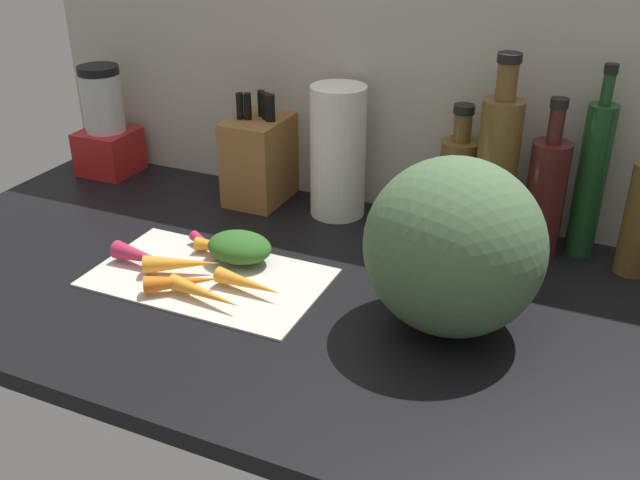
{
  "coord_description": "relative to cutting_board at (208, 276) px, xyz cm",
  "views": [
    {
      "loc": [
        40.48,
        -97.06,
        63.88
      ],
      "look_at": [
        -1.88,
        -2.59,
        10.74
      ],
      "focal_mm": 40.34,
      "sensor_mm": 36.0,
      "label": 1
    }
  ],
  "objects": [
    {
      "name": "paper_towel_roll",
      "position": [
        10.05,
        34.6,
        13.11
      ],
      "size": [
        11.25,
        11.25,
        27.02
      ],
      "primitive_type": "cylinder",
      "color": "white",
      "rests_on": "ground_plane"
    },
    {
      "name": "carrot_1",
      "position": [
        -4.68,
        -1.05,
        2.05
      ],
      "size": [
        13.32,
        8.83,
        3.31
      ],
      "primitive_type": "cone",
      "rotation": [
        0.0,
        1.57,
        0.46
      ],
      "color": "orange",
      "rests_on": "cutting_board"
    },
    {
      "name": "ground_plane",
      "position": [
        22.33,
        5.1,
        -1.9
      ],
      "size": [
        170.0,
        80.0,
        3.0
      ],
      "primitive_type": "cube",
      "color": "black"
    },
    {
      "name": "carrot_greens_pile",
      "position": [
        2.4,
        7.12,
        2.97
      ],
      "size": [
        12.15,
        9.35,
        5.14
      ],
      "primitive_type": "ellipsoid",
      "color": "#2D6023",
      "rests_on": "cutting_board"
    },
    {
      "name": "winter_squash",
      "position": [
        42.17,
        2.97,
        13.44
      ],
      "size": [
        27.48,
        25.6,
        27.69
      ],
      "primitive_type": "ellipsoid",
      "color": "#4C6B47",
      "rests_on": "ground_plane"
    },
    {
      "name": "bottle_3",
      "position": [
        58.29,
        37.06,
        14.53
      ],
      "size": [
        5.23,
        5.23,
        35.45
      ],
      "color": "#19421E",
      "rests_on": "ground_plane"
    },
    {
      "name": "carrot_5",
      "position": [
        -12.18,
        -1.88,
        2.1
      ],
      "size": [
        13.18,
        4.39,
        3.4
      ],
      "primitive_type": "cone",
      "rotation": [
        0.0,
        1.57,
        -0.08
      ],
      "color": "#B2264C",
      "rests_on": "cutting_board"
    },
    {
      "name": "carrot_4",
      "position": [
        -1.1,
        -6.07,
        1.93
      ],
      "size": [
        12.37,
        9.71,
        3.06
      ],
      "primitive_type": "cone",
      "rotation": [
        0.0,
        1.57,
        0.59
      ],
      "color": "orange",
      "rests_on": "cutting_board"
    },
    {
      "name": "bottle_0",
      "position": [
        34.54,
        35.81,
        10.07
      ],
      "size": [
        7.46,
        7.46,
        25.94
      ],
      "color": "brown",
      "rests_on": "ground_plane"
    },
    {
      "name": "bottle_1",
      "position": [
        42.17,
        32.69,
        15.11
      ],
      "size": [
        7.58,
        7.58,
        36.69
      ],
      "color": "brown",
      "rests_on": "ground_plane"
    },
    {
      "name": "knife_block",
      "position": [
        -8.03,
        35.12,
        8.98
      ],
      "size": [
        11.18,
        16.83,
        23.74
      ],
      "color": "olive",
      "rests_on": "ground_plane"
    },
    {
      "name": "bottle_2",
      "position": [
        51.23,
        33.49,
        11.3
      ],
      "size": [
        7.06,
        7.06,
        29.72
      ],
      "color": "#471919",
      "rests_on": "ground_plane"
    },
    {
      "name": "wall_back",
      "position": [
        22.33,
        43.6,
        29.6
      ],
      "size": [
        170.0,
        3.0,
        60.0
      ],
      "primitive_type": "cube",
      "color": "#BCB7AD",
      "rests_on": "ground_plane"
    },
    {
      "name": "blender_appliance",
      "position": [
        -48.19,
        33.99,
        10.48
      ],
      "size": [
        12.11,
        12.11,
        25.31
      ],
      "color": "red",
      "rests_on": "ground_plane"
    },
    {
      "name": "carrot_2",
      "position": [
        -3.67,
        7.12,
        1.41
      ],
      "size": [
        12.8,
        8.08,
        2.02
      ],
      "primitive_type": "cone",
      "rotation": [
        0.0,
        1.57,
        -0.49
      ],
      "color": "#B2264C",
      "rests_on": "cutting_board"
    },
    {
      "name": "carrot_6",
      "position": [
        9.24,
        -1.91,
        1.8
      ],
      "size": [
        12.88,
        4.04,
        2.81
      ],
      "primitive_type": "cone",
      "rotation": [
        0.0,
        1.57,
        -0.1
      ],
      "color": "orange",
      "rests_on": "cutting_board"
    },
    {
      "name": "carrot_3",
      "position": [
        -1.95,
        7.88,
        1.68
      ],
      "size": [
        10.46,
        3.96,
        2.56
      ],
      "primitive_type": "cone",
      "rotation": [
        0.0,
        1.57,
        0.14
      ],
      "color": "orange",
      "rests_on": "cutting_board"
    },
    {
      "name": "cutting_board",
      "position": [
        0.0,
        0.0,
        0.0
      ],
      "size": [
        40.92,
        24.07,
        0.8
      ],
      "primitive_type": "cube",
      "color": "beige",
      "rests_on": "ground_plane"
    },
    {
      "name": "carrot_0",
      "position": [
        4.2,
        -7.55,
        1.75
      ],
      "size": [
        14.74,
        4.9,
        2.7
      ],
      "primitive_type": "cone",
      "rotation": [
        0.0,
        1.57,
        -0.15
      ],
      "color": "orange",
      "rests_on": "cutting_board"
    }
  ]
}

